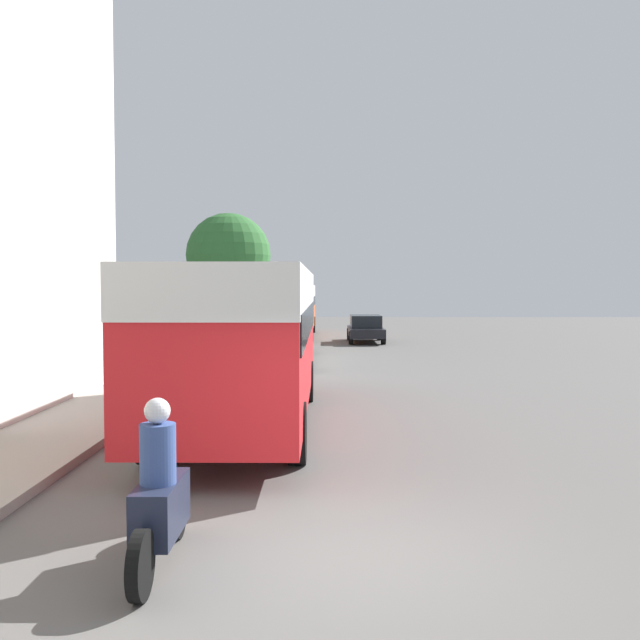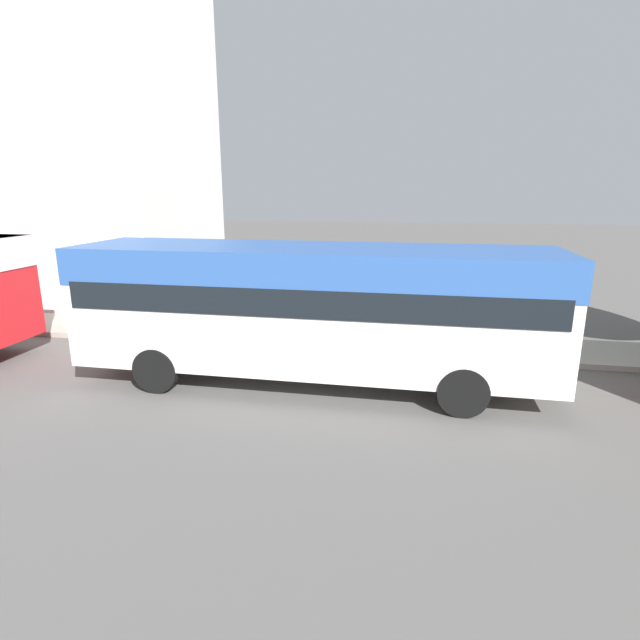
% 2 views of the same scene
% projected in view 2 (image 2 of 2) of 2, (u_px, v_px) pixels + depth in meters
% --- Properties ---
extents(building_midblock, '(6.85, 8.08, 12.54)m').
position_uv_depth(building_midblock, '(87.00, 136.00, 19.09)').
color(building_midblock, silver).
rests_on(building_midblock, ground_plane).
extents(bus_following, '(2.63, 10.48, 3.11)m').
position_uv_depth(bus_following, '(312.00, 297.00, 10.99)').
color(bus_following, silver).
rests_on(bus_following, ground_plane).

